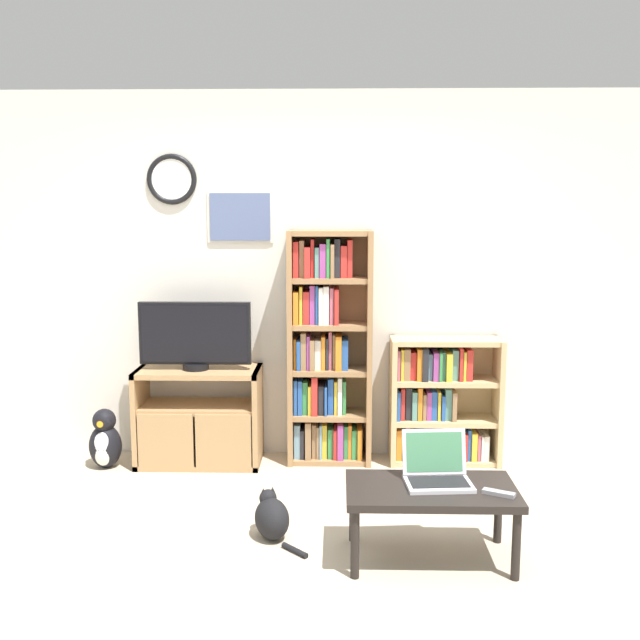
% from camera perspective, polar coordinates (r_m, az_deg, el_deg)
% --- Properties ---
extents(ground_plane, '(18.00, 18.00, 0.00)m').
position_cam_1_polar(ground_plane, '(3.87, -2.58, -19.18)').
color(ground_plane, '#BCAD93').
extents(wall_back, '(6.69, 0.09, 2.60)m').
position_cam_1_polar(wall_back, '(5.37, -1.34, 3.36)').
color(wall_back, silver).
rests_on(wall_back, ground_plane).
extents(tv_stand, '(0.86, 0.42, 0.68)m').
position_cam_1_polar(tv_stand, '(5.36, -9.21, -7.28)').
color(tv_stand, tan).
rests_on(tv_stand, ground_plane).
extents(television, '(0.77, 0.18, 0.47)m').
position_cam_1_polar(television, '(5.23, -9.50, -1.16)').
color(television, black).
rests_on(television, tv_stand).
extents(bookshelf_tall, '(0.58, 0.30, 1.64)m').
position_cam_1_polar(bookshelf_tall, '(5.26, 0.45, -2.42)').
color(bookshelf_tall, '#9E754C').
rests_on(bookshelf_tall, ground_plane).
extents(bookshelf_short, '(0.77, 0.30, 0.89)m').
position_cam_1_polar(bookshelf_short, '(5.39, 9.05, -6.27)').
color(bookshelf_short, tan).
rests_on(bookshelf_short, ground_plane).
extents(coffee_table, '(0.87, 0.50, 0.39)m').
position_cam_1_polar(coffee_table, '(3.96, 8.45, -13.09)').
color(coffee_table, black).
rests_on(coffee_table, ground_plane).
extents(laptop, '(0.36, 0.30, 0.26)m').
position_cam_1_polar(laptop, '(3.99, 8.88, -11.24)').
color(laptop, silver).
rests_on(laptop, coffee_table).
extents(remote_near_laptop, '(0.16, 0.11, 0.02)m').
position_cam_1_polar(remote_near_laptop, '(3.90, 13.46, -12.70)').
color(remote_near_laptop, '#99999E').
rests_on(remote_near_laptop, coffee_table).
extents(cat, '(0.34, 0.40, 0.27)m').
position_cam_1_polar(cat, '(4.25, -3.71, -14.75)').
color(cat, black).
rests_on(cat, ground_plane).
extents(penguin_figurine, '(0.23, 0.20, 0.42)m').
position_cam_1_polar(penguin_figurine, '(5.46, -16.07, -8.86)').
color(penguin_figurine, black).
rests_on(penguin_figurine, ground_plane).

